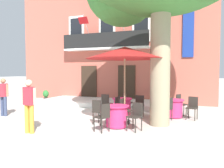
{
  "coord_description": "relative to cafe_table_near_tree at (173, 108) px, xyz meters",
  "views": [
    {
      "loc": [
        4.49,
        -8.32,
        1.93
      ],
      "look_at": [
        0.54,
        2.17,
        1.3
      ],
      "focal_mm": 35.91,
      "sensor_mm": 36.0,
      "label": 1
    }
  ],
  "objects": [
    {
      "name": "ground_planter_left",
      "position": [
        -8.18,
        2.29,
        0.01
      ],
      "size": [
        0.39,
        0.39,
        0.73
      ],
      "color": "#47423D",
      "rests_on": "ground"
    },
    {
      "name": "cafe_chair_front_3",
      "position": [
        -2.91,
        -0.34,
        0.14
      ],
      "size": [
        0.44,
        0.44,
        0.91
      ],
      "color": "#2D2823",
      "rests_on": "ground"
    },
    {
      "name": "pedestrian_mid_plaza",
      "position": [
        -3.99,
        -4.06,
        0.56
      ],
      "size": [
        0.53,
        0.3,
        1.68
      ],
      "color": "gold",
      "rests_on": "ground"
    },
    {
      "name": "cafe_chair_middle_3",
      "position": [
        -0.96,
        -2.6,
        0.14
      ],
      "size": [
        0.52,
        0.52,
        0.91
      ],
      "color": "#2D2823",
      "rests_on": "ground"
    },
    {
      "name": "cafe_umbrella",
      "position": [
        -1.63,
        -1.65,
        2.22
      ],
      "size": [
        2.9,
        2.9,
        2.85
      ],
      "color": "#997A56",
      "rests_on": "ground"
    },
    {
      "name": "cafe_table_middle",
      "position": [
        -1.69,
        -2.39,
        0.0
      ],
      "size": [
        0.86,
        0.86,
        0.76
      ],
      "color": "#E52D66",
      "rests_on": "ground"
    },
    {
      "name": "ground_plane",
      "position": [
        -3.63,
        -1.31,
        -0.39
      ],
      "size": [
        120.0,
        120.0,
        0.0
      ],
      "primitive_type": "plane",
      "color": "beige"
    },
    {
      "name": "pedestrian_near_entrance",
      "position": [
        -6.92,
        -2.27,
        0.53
      ],
      "size": [
        0.53,
        0.4,
        1.64
      ],
      "color": "#384260",
      "rests_on": "ground"
    },
    {
      "name": "cafe_chair_front_1",
      "position": [
        -1.4,
        -0.39,
        0.14
      ],
      "size": [
        0.46,
        0.46,
        0.91
      ],
      "color": "#2D2823",
      "rests_on": "ground"
    },
    {
      "name": "cafe_chair_middle_0",
      "position": [
        -1.62,
        -1.64,
        0.14
      ],
      "size": [
        0.47,
        0.47,
        0.91
      ],
      "color": "#2D2823",
      "rests_on": "ground"
    },
    {
      "name": "cafe_chair_front_2",
      "position": [
        -2.17,
        0.41,
        0.14
      ],
      "size": [
        0.43,
        0.43,
        0.91
      ],
      "color": "#2D2823",
      "rests_on": "ground"
    },
    {
      "name": "cafe_table_near_tree",
      "position": [
        0.0,
        0.0,
        0.0
      ],
      "size": [
        0.86,
        0.86,
        0.76
      ],
      "color": "#E52D66",
      "rests_on": "ground"
    },
    {
      "name": "cafe_chair_near_tree_2",
      "position": [
        -0.74,
        0.17,
        0.14
      ],
      "size": [
        0.51,
        0.51,
        0.91
      ],
      "color": "#2D2823",
      "rests_on": "ground"
    },
    {
      "name": "cafe_chair_near_tree_1",
      "position": [
        0.24,
        0.72,
        0.14
      ],
      "size": [
        0.53,
        0.53,
        0.91
      ],
      "color": "#2D2823",
      "rests_on": "ground"
    },
    {
      "name": "cafe_table_front",
      "position": [
        -2.15,
        -0.34,
        0.0
      ],
      "size": [
        0.86,
        0.86,
        0.76
      ],
      "color": "#E52D66",
      "rests_on": "ground"
    },
    {
      "name": "cafe_chair_middle_1",
      "position": [
        -2.43,
        -2.29,
        0.14
      ],
      "size": [
        0.48,
        0.48,
        0.91
      ],
      "color": "#2D2823",
      "rests_on": "ground"
    },
    {
      "name": "entrance_step_platform",
      "position": [
        -4.47,
        2.32,
        -0.27
      ],
      "size": [
        6.73,
        2.75,
        0.25
      ],
      "primitive_type": "cube",
      "color": "silver",
      "rests_on": "ground"
    },
    {
      "name": "building_facade",
      "position": [
        -4.47,
        5.68,
        3.36
      ],
      "size": [
        13.0,
        5.09,
        7.5
      ],
      "color": "#BC5B4C",
      "rests_on": "ground"
    },
    {
      "name": "cafe_chair_near_tree_0",
      "position": [
        0.75,
        -0.11,
        0.14
      ],
      "size": [
        0.49,
        0.49,
        0.91
      ],
      "color": "#2D2823",
      "rests_on": "ground"
    },
    {
      "name": "cafe_chair_middle_2",
      "position": [
        -1.88,
        -3.12,
        0.14
      ],
      "size": [
        0.52,
        0.52,
        0.91
      ],
      "color": "#2D2823",
      "rests_on": "ground"
    },
    {
      "name": "cafe_chair_front_0",
      "position": [
        -2.2,
        -1.1,
        0.14
      ],
      "size": [
        0.46,
        0.46,
        0.91
      ],
      "color": "#2D2823",
      "rests_on": "ground"
    },
    {
      "name": "cafe_chair_near_tree_3",
      "position": [
        -0.14,
        -0.74,
        0.14
      ],
      "size": [
        0.5,
        0.5,
        0.91
      ],
      "color": "#2D2823",
      "rests_on": "ground"
    }
  ]
}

